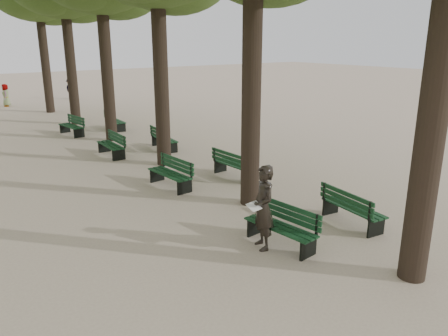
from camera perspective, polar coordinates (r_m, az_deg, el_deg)
ground at (r=9.57m, az=7.91°, el=-11.69°), size 120.00×120.00×0.00m
bench_left_0 at (r=10.02m, az=7.36°, el=-8.58°), size 0.75×1.85×0.92m
bench_left_1 at (r=13.81m, az=-7.04°, el=-1.43°), size 0.69×1.83×0.92m
bench_left_2 at (r=17.95m, az=-14.52°, el=2.37°), size 0.62×1.82×0.92m
bench_left_3 at (r=22.50m, az=-19.27°, el=4.76°), size 0.78×1.86×0.92m
bench_right_0 at (r=11.47m, az=16.40°, el=-5.81°), size 0.80×1.86×0.92m
bench_right_1 at (r=14.69m, az=1.41°, el=-0.20°), size 0.63×1.82×0.92m
bench_right_2 at (r=18.67m, az=-7.80°, el=3.28°), size 0.77×1.85×0.92m
bench_right_3 at (r=23.30m, az=-14.00°, el=5.57°), size 0.68×1.83×0.92m
man_with_map at (r=9.60m, az=5.16°, el=-5.17°), size 0.74×0.85×1.92m
pedestrian_b at (r=36.57m, az=-19.45°, el=9.75°), size 0.48×1.05×1.56m
pedestrian_d at (r=34.05m, az=-26.60°, el=8.50°), size 0.47×0.80×1.53m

